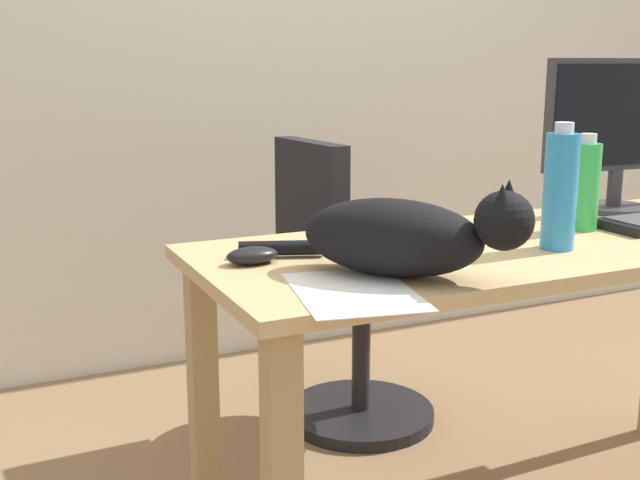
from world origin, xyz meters
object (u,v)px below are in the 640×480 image
(computer_mouse, at_px, (252,255))
(spray_bottle, at_px, (560,190))
(office_chair, at_px, (348,305))
(cat, at_px, (403,235))
(water_bottle, at_px, (585,186))
(monitor, at_px, (620,129))

(computer_mouse, relative_size, spray_bottle, 0.39)
(office_chair, relative_size, cat, 1.92)
(office_chair, relative_size, water_bottle, 3.92)
(monitor, xyz_separation_m, spray_bottle, (-0.46, -0.29, -0.10))
(office_chair, xyz_separation_m, water_bottle, (0.30, -0.68, 0.46))
(office_chair, xyz_separation_m, spray_bottle, (0.10, -0.82, 0.48))
(monitor, bearing_deg, cat, -158.59)
(cat, xyz_separation_m, water_bottle, (0.63, 0.19, 0.03))
(cat, relative_size, water_bottle, 2.04)
(cat, distance_m, spray_bottle, 0.43)
(spray_bottle, bearing_deg, office_chair, 97.05)
(cat, bearing_deg, monitor, 21.41)
(computer_mouse, bearing_deg, spray_bottle, -13.41)
(monitor, bearing_deg, spray_bottle, -147.34)
(monitor, xyz_separation_m, cat, (-0.89, -0.35, -0.15))
(cat, distance_m, computer_mouse, 0.32)
(computer_mouse, xyz_separation_m, spray_bottle, (0.66, -0.16, 0.11))
(computer_mouse, height_order, spray_bottle, spray_bottle)
(office_chair, bearing_deg, cat, -110.60)
(office_chair, relative_size, spray_bottle, 3.33)
(water_bottle, bearing_deg, computer_mouse, 178.38)
(computer_mouse, bearing_deg, cat, -42.23)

